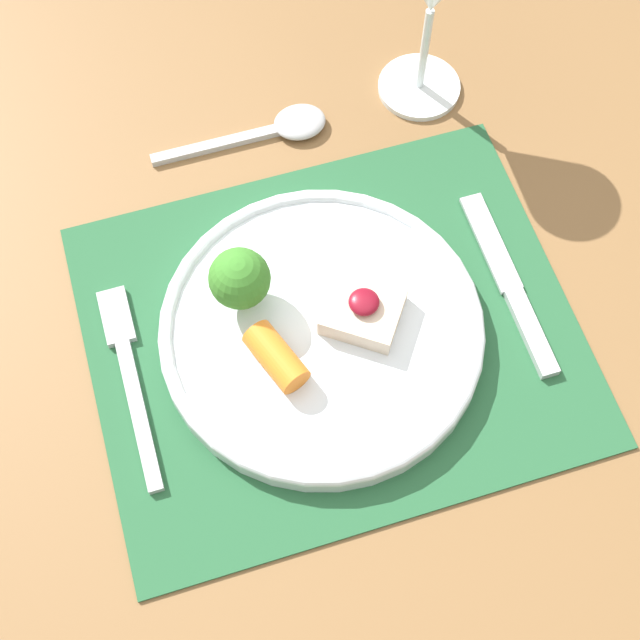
% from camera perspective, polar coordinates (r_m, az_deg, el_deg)
% --- Properties ---
extents(ground_plane, '(8.00, 8.00, 0.00)m').
position_cam_1_polar(ground_plane, '(1.46, 0.41, -13.43)').
color(ground_plane, '#4C4742').
extents(dining_table, '(1.56, 1.23, 0.75)m').
position_cam_1_polar(dining_table, '(0.81, 0.72, -3.05)').
color(dining_table, brown).
rests_on(dining_table, ground_plane).
extents(placemat, '(0.40, 0.33, 0.00)m').
position_cam_1_polar(placemat, '(0.74, 0.79, -0.84)').
color(placemat, '#235633').
rests_on(placemat, dining_table).
extents(dinner_plate, '(0.27, 0.27, 0.08)m').
position_cam_1_polar(dinner_plate, '(0.73, -0.25, -0.13)').
color(dinner_plate, silver).
rests_on(dinner_plate, placemat).
extents(fork, '(0.02, 0.18, 0.01)m').
position_cam_1_polar(fork, '(0.74, -12.13, -3.17)').
color(fork, '#B2B2B7').
rests_on(fork, placemat).
extents(knife, '(0.02, 0.18, 0.01)m').
position_cam_1_polar(knife, '(0.77, 12.30, 1.64)').
color(knife, '#B2B2B7').
rests_on(knife, placemat).
extents(spoon, '(0.17, 0.04, 0.01)m').
position_cam_1_polar(spoon, '(0.85, -2.54, 12.22)').
color(spoon, '#B2B2B7').
rests_on(spoon, dining_table).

